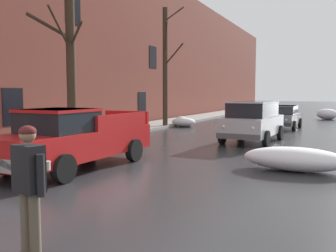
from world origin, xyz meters
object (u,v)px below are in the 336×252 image
at_px(bare_tree_second_along_sidewalk, 71,59).
at_px(bare_tree_mid_block, 166,66).
at_px(pedestrian_with_coffee, 29,179).
at_px(pickup_truck_red_approaching_near_lane, 74,138).
at_px(sedan_grey_parked_kerbside_mid, 283,116).
at_px(suv_silver_parked_kerbside_close, 253,120).

xyz_separation_m(bare_tree_second_along_sidewalk, bare_tree_mid_block, (0.05, 8.87, 0.28)).
xyz_separation_m(bare_tree_second_along_sidewalk, pedestrian_with_coffee, (6.23, -8.42, -2.51)).
xyz_separation_m(pickup_truck_red_approaching_near_lane, pedestrian_with_coffee, (3.19, -4.82, 0.15)).
xyz_separation_m(bare_tree_second_along_sidewalk, pickup_truck_red_approaching_near_lane, (3.05, -3.60, -2.67)).
height_order(sedan_grey_parked_kerbside_mid, pedestrian_with_coffee, pedestrian_with_coffee).
distance_m(bare_tree_mid_block, pedestrian_with_coffee, 18.57).
xyz_separation_m(suv_silver_parked_kerbside_close, pedestrian_with_coffee, (-0.22, -12.93, 0.05)).
height_order(suv_silver_parked_kerbside_close, sedan_grey_parked_kerbside_mid, suv_silver_parked_kerbside_close).
distance_m(bare_tree_second_along_sidewalk, suv_silver_parked_kerbside_close, 8.28).
xyz_separation_m(pickup_truck_red_approaching_near_lane, suv_silver_parked_kerbside_close, (3.41, 8.11, 0.11)).
xyz_separation_m(suv_silver_parked_kerbside_close, sedan_grey_parked_kerbside_mid, (0.34, 6.94, -0.24)).
relative_size(bare_tree_mid_block, suv_silver_parked_kerbside_close, 1.66).
height_order(pickup_truck_red_approaching_near_lane, sedan_grey_parked_kerbside_mid, pickup_truck_red_approaching_near_lane).
bearing_deg(pedestrian_with_coffee, sedan_grey_parked_kerbside_mid, 88.37).
bearing_deg(pedestrian_with_coffee, bare_tree_mid_block, 109.69).
bearing_deg(pickup_truck_red_approaching_near_lane, bare_tree_second_along_sidewalk, 130.25).
relative_size(pickup_truck_red_approaching_near_lane, sedan_grey_parked_kerbside_mid, 1.39).
distance_m(pickup_truck_red_approaching_near_lane, pedestrian_with_coffee, 5.78).
height_order(pickup_truck_red_approaching_near_lane, pedestrian_with_coffee, same).
relative_size(suv_silver_parked_kerbside_close, sedan_grey_parked_kerbside_mid, 1.13).
bearing_deg(pickup_truck_red_approaching_near_lane, pedestrian_with_coffee, -56.55).
height_order(bare_tree_second_along_sidewalk, bare_tree_mid_block, bare_tree_mid_block).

